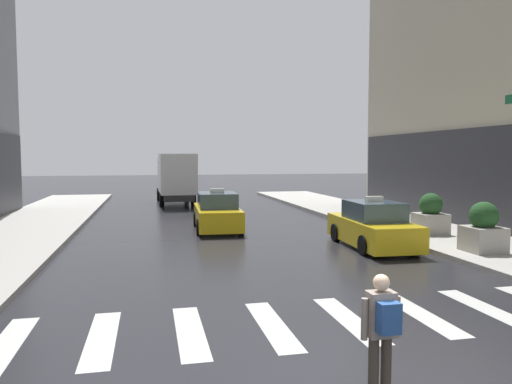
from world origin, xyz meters
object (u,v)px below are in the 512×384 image
at_px(taxi_second, 217,213).
at_px(planter_mid_block, 431,215).
at_px(planter_near_corner, 483,229).
at_px(box_truck, 176,177).
at_px(pedestrian_with_backpack, 382,326).
at_px(taxi_lead, 373,227).

xyz_separation_m(taxi_second, planter_mid_block, (7.92, -3.84, 0.15)).
bearing_deg(planter_near_corner, box_truck, 114.07).
bearing_deg(pedestrian_with_backpack, planter_mid_block, 55.40).
bearing_deg(taxi_second, planter_near_corner, -44.93).
bearing_deg(taxi_lead, box_truck, 109.00).
xyz_separation_m(taxi_lead, taxi_second, (-4.76, 5.29, 0.00)).
height_order(box_truck, planter_mid_block, box_truck).
bearing_deg(taxi_second, box_truck, 95.52).
xyz_separation_m(box_truck, pedestrian_with_backpack, (1.23, -27.11, -0.88)).
bearing_deg(planter_near_corner, pedestrian_with_backpack, -133.86).
xyz_separation_m(taxi_second, box_truck, (-1.15, 11.89, 1.13)).
height_order(pedestrian_with_backpack, planter_mid_block, planter_mid_block).
bearing_deg(planter_mid_block, taxi_second, 154.13).
bearing_deg(taxi_lead, planter_mid_block, 24.58).
xyz_separation_m(planter_near_corner, planter_mid_block, (0.42, 3.64, 0.00)).
xyz_separation_m(taxi_lead, planter_near_corner, (2.74, -2.20, 0.15)).
bearing_deg(box_truck, pedestrian_with_backpack, -87.41).
xyz_separation_m(box_truck, planter_mid_block, (9.07, -15.73, -0.98)).
distance_m(pedestrian_with_backpack, planter_near_corner, 10.72).
height_order(taxi_second, planter_near_corner, taxi_second).
bearing_deg(planter_mid_block, box_truck, 119.97).
distance_m(taxi_lead, planter_near_corner, 3.52).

